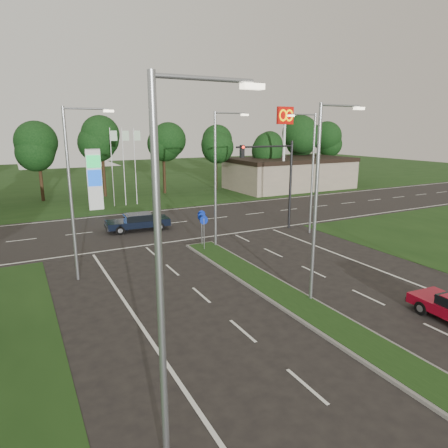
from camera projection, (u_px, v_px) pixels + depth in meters
name	position (u px, v px, depth m)	size (l,w,h in m)	color
ground	(408.00, 372.00, 13.32)	(160.00, 160.00, 0.00)	black
verge_far	(96.00, 182.00, 60.64)	(160.00, 50.00, 0.02)	#173210
cross_road	(165.00, 224.00, 33.97)	(160.00, 12.00, 0.02)	black
median_kerb	(326.00, 321.00, 16.75)	(2.00, 26.00, 0.12)	slate
commercial_building	(290.00, 173.00, 53.79)	(16.00, 9.00, 4.00)	gray
streetlight_median_near	(320.00, 194.00, 17.75)	(2.53, 0.22, 9.00)	gray
streetlight_median_far	(218.00, 173.00, 26.35)	(2.53, 0.22, 9.00)	gray
streetlight_left_near	(168.00, 268.00, 8.38)	(2.53, 0.22, 9.00)	gray
streetlight_left_far	(74.00, 186.00, 20.42)	(2.53, 0.22, 9.00)	gray
streetlight_right_far	(311.00, 167.00, 29.89)	(2.53, 0.22, 9.00)	gray
traffic_signal	(277.00, 172.00, 30.97)	(5.10, 0.42, 7.00)	black
median_signs	(202.00, 223.00, 27.03)	(1.16, 1.76, 2.38)	gray
gas_pylon	(97.00, 178.00, 39.29)	(5.80, 1.26, 8.00)	silver
mcdonalds_sign	(285.00, 128.00, 47.12)	(2.20, 0.47, 10.40)	silver
treeline_far	(117.00, 138.00, 46.12)	(6.00, 6.00, 9.90)	black
navy_sedan	(138.00, 221.00, 31.76)	(4.98, 2.34, 1.33)	black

